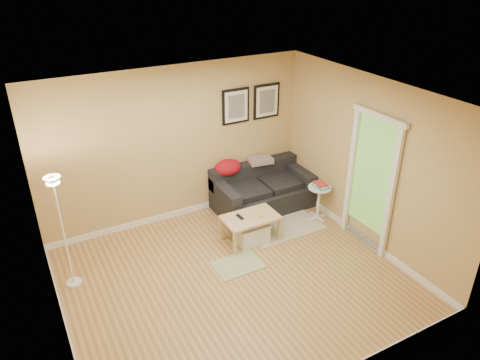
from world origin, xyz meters
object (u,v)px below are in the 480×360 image
Objects in this scene: storage_bin at (252,233)px; book_stack at (321,185)px; sofa at (263,189)px; side_table at (318,203)px; coffee_table at (250,228)px; floor_lamp at (64,236)px.

storage_bin is 1.45m from book_stack.
book_stack is at bearing -49.88° from sofa.
storage_bin is 0.84× the size of side_table.
storage_bin is (-0.00, -0.05, -0.06)m from coffee_table.
side_table is 0.34m from book_stack.
side_table is 4.06m from floor_lamp.
side_table is 0.36× the size of floor_lamp.
coffee_table is 2.74m from floor_lamp.
side_table is at bearing -50.10° from sofa.
sofa is 3.45m from floor_lamp.
storage_bin is 2.76m from floor_lamp.
storage_bin is 1.93× the size of book_stack.
side_table is at bearing -3.15° from floor_lamp.
storage_bin is at bearing -168.86° from book_stack.
coffee_table is at bearing -178.77° from side_table.
book_stack is (0.01, -0.01, 0.34)m from side_table.
sofa is 1.00m from side_table.
coffee_table is at bearing -170.83° from book_stack.
sofa reaches higher than book_stack.
floor_lamp is (-4.03, 0.23, 0.14)m from book_stack.
floor_lamp is at bearing 173.65° from storage_bin.
storage_bin is at bearing -130.12° from sofa.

